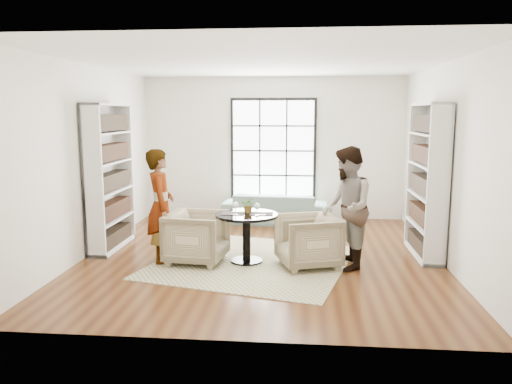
# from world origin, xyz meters

# --- Properties ---
(ground) EXTENTS (6.00, 6.00, 0.00)m
(ground) POSITION_xyz_m (0.00, 0.00, 0.00)
(ground) COLOR #553214
(room_shell) EXTENTS (6.00, 6.01, 6.00)m
(room_shell) POSITION_xyz_m (0.00, 0.54, 1.26)
(room_shell) COLOR silver
(room_shell) RESTS_ON ground
(rug) EXTENTS (3.36, 3.36, 0.01)m
(rug) POSITION_xyz_m (-0.12, -0.34, 0.01)
(rug) COLOR #C0B590
(rug) RESTS_ON ground
(pedestal_table) EXTENTS (0.94, 0.94, 0.75)m
(pedestal_table) POSITION_xyz_m (-0.21, -0.35, 0.55)
(pedestal_table) COLOR black
(pedestal_table) RESTS_ON ground
(sofa) EXTENTS (2.18, 0.99, 0.62)m
(sofa) POSITION_xyz_m (0.08, 2.45, 0.31)
(sofa) COLOR gray
(sofa) RESTS_ON ground
(armchair_left) EXTENTS (0.95, 0.93, 0.78)m
(armchair_left) POSITION_xyz_m (-0.95, -0.43, 0.39)
(armchair_left) COLOR tan
(armchair_left) RESTS_ON ground
(armchair_right) EXTENTS (1.06, 1.04, 0.77)m
(armchair_right) POSITION_xyz_m (0.71, -0.48, 0.39)
(armchair_right) COLOR tan
(armchair_right) RESTS_ON ground
(person_left) EXTENTS (0.56, 0.71, 1.72)m
(person_left) POSITION_xyz_m (-1.50, -0.43, 0.86)
(person_left) COLOR gray
(person_left) RESTS_ON ground
(person_right) EXTENTS (0.73, 0.90, 1.78)m
(person_right) POSITION_xyz_m (1.26, -0.48, 0.89)
(person_right) COLOR gray
(person_right) RESTS_ON ground
(placemat_left) EXTENTS (0.34, 0.26, 0.01)m
(placemat_left) POSITION_xyz_m (-0.41, -0.36, 0.76)
(placemat_left) COLOR #2A2825
(placemat_left) RESTS_ON pedestal_table
(placemat_right) EXTENTS (0.34, 0.26, 0.01)m
(placemat_right) POSITION_xyz_m (0.02, -0.35, 0.76)
(placemat_right) COLOR #2A2825
(placemat_right) RESTS_ON pedestal_table
(cutlery_left) EXTENTS (0.14, 0.22, 0.01)m
(cutlery_left) POSITION_xyz_m (-0.41, -0.36, 0.76)
(cutlery_left) COLOR silver
(cutlery_left) RESTS_ON placemat_left
(cutlery_right) EXTENTS (0.14, 0.22, 0.01)m
(cutlery_right) POSITION_xyz_m (0.02, -0.35, 0.76)
(cutlery_right) COLOR silver
(cutlery_right) RESTS_ON placemat_right
(wine_glass_left) EXTENTS (0.09, 0.09, 0.19)m
(wine_glass_left) POSITION_xyz_m (-0.36, -0.45, 0.89)
(wine_glass_left) COLOR silver
(wine_glass_left) RESTS_ON pedestal_table
(wine_glass_right) EXTENTS (0.09, 0.09, 0.19)m
(wine_glass_right) POSITION_xyz_m (-0.04, -0.48, 0.89)
(wine_glass_right) COLOR silver
(wine_glass_right) RESTS_ON pedestal_table
(flower_centerpiece) EXTENTS (0.24, 0.22, 0.23)m
(flower_centerpiece) POSITION_xyz_m (-0.18, -0.28, 0.87)
(flower_centerpiece) COLOR gray
(flower_centerpiece) RESTS_ON pedestal_table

